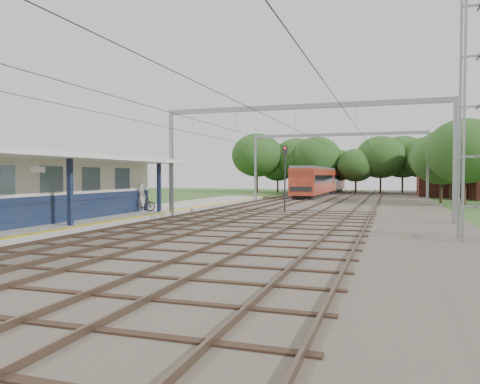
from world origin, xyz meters
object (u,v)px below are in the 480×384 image
at_px(person, 141,197).
at_px(bicycle, 143,204).
at_px(train, 323,180).
at_px(signal_post, 285,169).

relative_size(person, bicycle, 1.12).
bearing_deg(train, bicycle, -99.50).
xyz_separation_m(person, signal_post, (8.37, 6.00, 1.91)).
distance_m(bicycle, signal_post, 10.43).
height_order(bicycle, signal_post, signal_post).
distance_m(person, train, 40.39).
bearing_deg(signal_post, bicycle, -161.15).
height_order(train, signal_post, signal_post).
relative_size(person, signal_post, 0.39).
bearing_deg(signal_post, train, 78.32).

